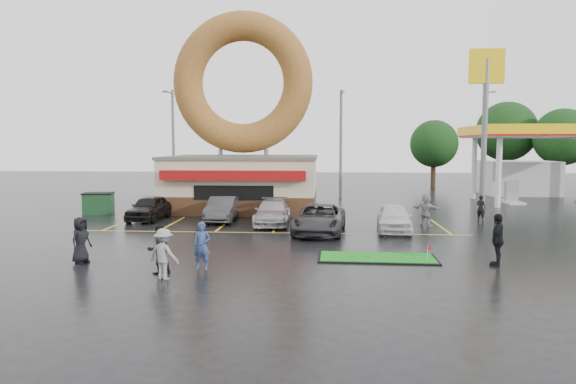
# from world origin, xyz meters

# --- Properties ---
(ground) EXTENTS (120.00, 120.00, 0.00)m
(ground) POSITION_xyz_m (0.00, 0.00, 0.00)
(ground) COLOR black
(ground) RESTS_ON ground
(donut_shop) EXTENTS (10.20, 8.70, 13.50)m
(donut_shop) POSITION_xyz_m (-3.00, 12.97, 4.46)
(donut_shop) COLOR #472B19
(donut_shop) RESTS_ON ground
(gas_station) EXTENTS (12.30, 13.65, 5.90)m
(gas_station) POSITION_xyz_m (20.00, 20.94, 3.70)
(gas_station) COLOR silver
(gas_station) RESTS_ON ground
(shell_sign) EXTENTS (2.20, 0.36, 10.60)m
(shell_sign) POSITION_xyz_m (13.00, 12.00, 7.38)
(shell_sign) COLOR slate
(shell_sign) RESTS_ON ground
(streetlight_left) EXTENTS (0.40, 2.21, 9.00)m
(streetlight_left) POSITION_xyz_m (-10.00, 19.92, 4.78)
(streetlight_left) COLOR slate
(streetlight_left) RESTS_ON ground
(streetlight_mid) EXTENTS (0.40, 2.21, 9.00)m
(streetlight_mid) POSITION_xyz_m (4.00, 20.92, 4.78)
(streetlight_mid) COLOR slate
(streetlight_mid) RESTS_ON ground
(streetlight_right) EXTENTS (0.40, 2.21, 9.00)m
(streetlight_right) POSITION_xyz_m (16.00, 21.92, 4.78)
(streetlight_right) COLOR slate
(streetlight_right) RESTS_ON ground
(tree_far_a) EXTENTS (5.60, 5.60, 8.00)m
(tree_far_a) POSITION_xyz_m (26.00, 30.00, 5.18)
(tree_far_a) COLOR #332114
(tree_far_a) RESTS_ON ground
(tree_far_c) EXTENTS (6.30, 6.30, 9.00)m
(tree_far_c) POSITION_xyz_m (22.00, 34.00, 5.84)
(tree_far_c) COLOR #332114
(tree_far_c) RESTS_ON ground
(tree_far_d) EXTENTS (4.90, 4.90, 7.00)m
(tree_far_d) POSITION_xyz_m (14.00, 32.00, 4.53)
(tree_far_d) COLOR #332114
(tree_far_d) RESTS_ON ground
(car_black) EXTENTS (1.85, 4.33, 1.46)m
(car_black) POSITION_xyz_m (-7.79, 7.34, 0.73)
(car_black) COLOR black
(car_black) RESTS_ON ground
(car_dgrey) EXTENTS (1.62, 4.38, 1.43)m
(car_dgrey) POSITION_xyz_m (-3.35, 7.21, 0.72)
(car_dgrey) COLOR #303133
(car_dgrey) RESTS_ON ground
(car_silver) EXTENTS (2.03, 4.75, 1.36)m
(car_silver) POSITION_xyz_m (-0.29, 6.20, 0.68)
(car_silver) COLOR #A5A5AA
(car_silver) RESTS_ON ground
(car_grey) EXTENTS (2.92, 5.48, 1.47)m
(car_grey) POSITION_xyz_m (2.37, 3.50, 0.73)
(car_grey) COLOR #2F2F32
(car_grey) RESTS_ON ground
(car_white) EXTENTS (1.99, 4.30, 1.43)m
(car_white) POSITION_xyz_m (6.22, 4.23, 0.71)
(car_white) COLOR silver
(car_white) RESTS_ON ground
(person_blue) EXTENTS (0.63, 0.42, 1.72)m
(person_blue) POSITION_xyz_m (-1.80, -4.38, 0.86)
(person_blue) COLOR navy
(person_blue) RESTS_ON ground
(person_blackjkt) EXTENTS (1.04, 1.03, 1.70)m
(person_blackjkt) POSITION_xyz_m (-3.16, -5.08, 0.85)
(person_blackjkt) COLOR black
(person_blackjkt) RESTS_ON ground
(person_hoodie) EXTENTS (1.26, 0.96, 1.72)m
(person_hoodie) POSITION_xyz_m (-2.75, -5.83, 0.86)
(person_hoodie) COLOR gray
(person_hoodie) RESTS_ON ground
(person_bystander) EXTENTS (0.81, 1.00, 1.77)m
(person_bystander) POSITION_xyz_m (-6.63, -3.72, 0.88)
(person_bystander) COLOR black
(person_bystander) RESTS_ON ground
(person_cameraman) EXTENTS (0.92, 1.25, 1.97)m
(person_cameraman) POSITION_xyz_m (9.03, -3.11, 0.98)
(person_cameraman) COLOR black
(person_cameraman) RESTS_ON ground
(person_walker_near) EXTENTS (1.67, 1.39, 1.80)m
(person_walker_near) POSITION_xyz_m (8.24, 6.16, 0.90)
(person_walker_near) COLOR gray
(person_walker_near) RESTS_ON ground
(person_walker_far) EXTENTS (0.66, 0.63, 1.53)m
(person_walker_far) POSITION_xyz_m (11.83, 8.29, 0.76)
(person_walker_far) COLOR black
(person_walker_far) RESTS_ON ground
(dumpster) EXTENTS (2.02, 1.56, 1.30)m
(dumpster) POSITION_xyz_m (-12.00, 9.75, 0.65)
(dumpster) COLOR #183E20
(dumpster) RESTS_ON ground
(putting_green) EXTENTS (4.71, 2.14, 0.58)m
(putting_green) POSITION_xyz_m (4.70, -2.21, 0.04)
(putting_green) COLOR black
(putting_green) RESTS_ON ground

